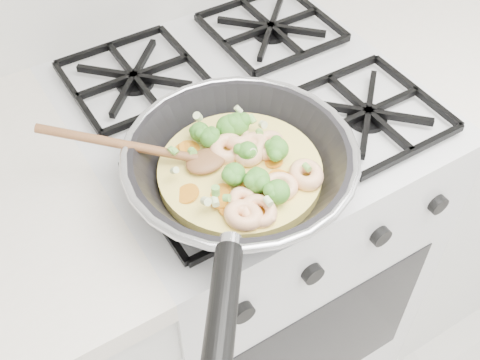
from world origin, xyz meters
TOP-DOWN VIEW (x-y plane):
  - stove at (0.00, 1.70)m, footprint 0.60×0.60m
  - skillet at (-0.13, 1.52)m, footprint 0.42×0.48m

SIDE VIEW (x-z plane):
  - stove at x=0.00m, z-range 0.00..0.92m
  - skillet at x=-0.13m, z-range 0.91..1.01m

